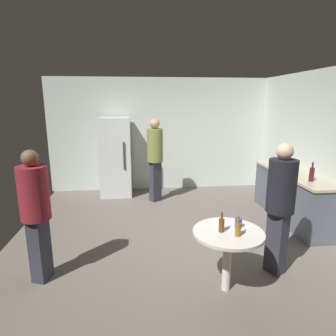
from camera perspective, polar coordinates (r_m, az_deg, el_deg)
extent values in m
cube|color=#5B544C|center=(4.93, 1.04, -13.46)|extent=(5.20, 5.20, 0.10)
cube|color=beige|center=(7.07, -1.54, 6.61)|extent=(5.32, 0.06, 2.70)
cube|color=beige|center=(5.46, 29.70, 2.93)|extent=(0.06, 5.20, 2.70)
cube|color=silver|center=(6.71, -10.36, 2.16)|extent=(0.70, 0.65, 1.80)
cube|color=#262628|center=(6.35, -8.72, 2.42)|extent=(0.03, 0.03, 0.60)
cube|color=#4C515B|center=(5.80, 23.64, -5.32)|extent=(0.60, 2.07, 0.86)
cube|color=tan|center=(5.68, 24.06, -1.00)|extent=(0.64, 2.11, 0.04)
cylinder|color=#B2B2B7|center=(5.85, 22.50, 0.44)|extent=(0.17, 0.17, 0.14)
sphere|color=black|center=(5.83, 22.58, 1.28)|extent=(0.04, 0.04, 0.04)
cone|color=#B2B2B7|center=(5.90, 23.50, 0.59)|extent=(0.09, 0.04, 0.06)
cylinder|color=#3F141E|center=(5.13, 26.62, -1.17)|extent=(0.08, 0.08, 0.22)
cylinder|color=#3F141E|center=(5.10, 26.80, 0.52)|extent=(0.03, 0.03, 0.09)
cylinder|color=beige|center=(3.54, 11.60, -17.84)|extent=(0.10, 0.10, 0.70)
cylinder|color=beige|center=(3.37, 11.89, -12.46)|extent=(0.80, 0.80, 0.03)
cylinder|color=#8C5919|center=(3.24, 13.71, -11.79)|extent=(0.06, 0.06, 0.15)
cylinder|color=#8C5919|center=(3.20, 13.83, -9.92)|extent=(0.02, 0.02, 0.08)
cylinder|color=#593314|center=(3.30, 10.58, -11.15)|extent=(0.06, 0.06, 0.15)
cylinder|color=#593314|center=(3.26, 10.66, -9.31)|extent=(0.02, 0.02, 0.08)
cylinder|color=blue|center=(3.46, 13.78, -10.54)|extent=(0.08, 0.08, 0.11)
cube|color=#2D2D38|center=(3.94, -24.06, -14.54)|extent=(0.23, 0.26, 0.80)
cylinder|color=maroon|center=(3.68, -25.10, -4.52)|extent=(0.43, 0.43, 0.64)
sphere|color=brown|center=(3.58, -25.74, 1.80)|extent=(0.19, 0.19, 0.19)
cube|color=#2D2D38|center=(4.01, 20.73, -13.58)|extent=(0.25, 0.27, 0.83)
cylinder|color=black|center=(3.74, 21.64, -3.37)|extent=(0.46, 0.46, 0.65)
sphere|color=#D8AD8C|center=(3.65, 22.21, 3.05)|extent=(0.20, 0.20, 0.20)
cube|color=#2D2D38|center=(6.29, -2.54, -2.64)|extent=(0.28, 0.26, 0.89)
cylinder|color=olive|center=(6.13, -2.61, 4.52)|extent=(0.47, 0.47, 0.70)
sphere|color=tan|center=(6.07, -2.66, 8.78)|extent=(0.21, 0.21, 0.21)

